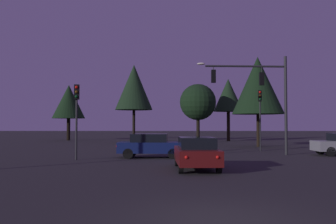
# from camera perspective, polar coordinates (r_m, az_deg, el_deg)

# --- Properties ---
(ground_plane) EXTENTS (168.00, 168.00, 0.00)m
(ground_plane) POSITION_cam_1_polar(r_m,az_deg,el_deg) (32.50, 2.35, -5.71)
(ground_plane) COLOR #262326
(ground_plane) RESTS_ON ground
(traffic_signal_mast_arm) EXTENTS (6.31, 0.60, 6.88)m
(traffic_signal_mast_arm) POSITION_cam_1_polar(r_m,az_deg,el_deg) (25.84, 14.48, 3.69)
(traffic_signal_mast_arm) COLOR #232326
(traffic_signal_mast_arm) RESTS_ON ground
(traffic_light_corner_left) EXTENTS (0.33, 0.37, 4.51)m
(traffic_light_corner_left) POSITION_cam_1_polar(r_m,az_deg,el_deg) (22.18, -14.30, 0.84)
(traffic_light_corner_left) COLOR #232326
(traffic_light_corner_left) RESTS_ON ground
(traffic_light_corner_right) EXTENTS (0.34, 0.38, 4.86)m
(traffic_light_corner_right) POSITION_cam_1_polar(r_m,az_deg,el_deg) (29.73, 14.40, 0.59)
(traffic_light_corner_right) COLOR #232326
(traffic_light_corner_right) RESTS_ON ground
(car_nearside_lane) EXTENTS (2.03, 4.34, 1.52)m
(car_nearside_lane) POSITION_cam_1_polar(r_m,az_deg,el_deg) (17.03, 4.51, -6.43)
(car_nearside_lane) COLOR #4C0F0F
(car_nearside_lane) RESTS_ON ground
(car_crossing_left) EXTENTS (4.33, 1.95, 1.52)m
(car_crossing_left) POSITION_cam_1_polar(r_m,az_deg,el_deg) (22.95, -2.70, -5.28)
(car_crossing_left) COLOR #0F1947
(car_crossing_left) RESTS_ON ground
(tree_behind_sign) EXTENTS (3.79, 3.79, 7.99)m
(tree_behind_sign) POSITION_cam_1_polar(r_m,az_deg,el_deg) (46.80, 9.53, 2.61)
(tree_behind_sign) COLOR black
(tree_behind_sign) RESTS_ON ground
(tree_left_far) EXTENTS (4.89, 4.89, 8.57)m
(tree_left_far) POSITION_cam_1_polar(r_m,az_deg,el_deg) (35.31, 14.06, 4.11)
(tree_left_far) COLOR black
(tree_left_far) RESTS_ON ground
(tree_center_horizon) EXTENTS (4.58, 4.58, 9.48)m
(tree_center_horizon) POSITION_cam_1_polar(r_m,az_deg,el_deg) (44.44, -5.43, 3.92)
(tree_center_horizon) COLOR black
(tree_center_horizon) RESTS_ON ground
(tree_right_cluster) EXTENTS (4.32, 4.32, 6.94)m
(tree_right_cluster) POSITION_cam_1_polar(r_m,az_deg,el_deg) (42.94, 4.78, 1.55)
(tree_right_cluster) COLOR black
(tree_right_cluster) RESTS_ON ground
(tree_lot_edge) EXTENTS (4.32, 4.32, 7.40)m
(tree_lot_edge) POSITION_cam_1_polar(r_m,az_deg,el_deg) (49.75, -15.48, 1.57)
(tree_lot_edge) COLOR black
(tree_lot_edge) RESTS_ON ground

